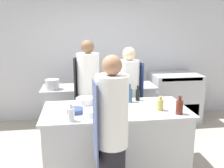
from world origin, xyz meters
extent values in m
cube|color=silver|center=(0.00, 2.13, 1.40)|extent=(8.00, 0.06, 2.80)
cube|color=#B7BABC|center=(0.00, 0.00, 0.43)|extent=(1.82, 0.87, 0.86)
cube|color=#B7BABC|center=(0.00, 0.00, 0.88)|extent=(1.90, 0.91, 0.04)
cube|color=#B7BABC|center=(-0.10, 1.26, 0.43)|extent=(1.94, 0.56, 0.86)
cube|color=#B7BABC|center=(-0.10, 1.26, 0.88)|extent=(2.02, 0.59, 0.04)
cube|color=#B7BABC|center=(1.50, 1.71, 0.50)|extent=(0.96, 0.74, 0.99)
cube|color=black|center=(1.50, 1.34, 0.27)|extent=(0.77, 0.01, 0.35)
cube|color=black|center=(1.50, 1.34, 0.95)|extent=(0.81, 0.01, 0.06)
cylinder|color=white|center=(-0.16, -0.77, 1.14)|extent=(0.33, 0.33, 0.72)
cube|color=#4C567F|center=(-0.33, -0.78, 1.04)|extent=(0.03, 0.31, 0.83)
sphere|color=#9E7051|center=(-0.16, -0.77, 1.60)|extent=(0.19, 0.19, 0.19)
cylinder|color=black|center=(0.33, 0.79, 0.37)|extent=(0.29, 0.29, 0.75)
cylinder|color=white|center=(0.33, 0.79, 1.09)|extent=(0.34, 0.34, 0.67)
cube|color=navy|center=(0.50, 0.84, 0.99)|extent=(0.11, 0.32, 0.78)
sphere|color=beige|center=(0.33, 0.79, 1.53)|extent=(0.21, 0.21, 0.21)
cylinder|color=black|center=(-0.32, 0.67, 0.40)|extent=(0.29, 0.29, 0.81)
cylinder|color=white|center=(-0.32, 0.67, 1.18)|extent=(0.34, 0.34, 0.75)
cube|color=#2D2D33|center=(-0.49, 0.72, 1.07)|extent=(0.10, 0.32, 0.85)
sphere|color=brown|center=(-0.32, 0.67, 1.65)|extent=(0.20, 0.20, 0.20)
cylinder|color=#5B2319|center=(0.74, -0.31, 0.98)|extent=(0.09, 0.09, 0.17)
cylinder|color=#5B2319|center=(0.74, -0.31, 1.10)|extent=(0.04, 0.04, 0.07)
cylinder|color=black|center=(0.37, 0.31, 0.98)|extent=(0.06, 0.06, 0.16)
cylinder|color=black|center=(0.37, 0.31, 1.09)|extent=(0.03, 0.03, 0.06)
cylinder|color=#2D5175|center=(0.24, 0.26, 0.99)|extent=(0.08, 0.08, 0.19)
cylinder|color=#2D5175|center=(0.24, 0.26, 1.12)|extent=(0.04, 0.04, 0.07)
cylinder|color=silver|center=(-0.57, -0.36, 0.97)|extent=(0.08, 0.08, 0.15)
cylinder|color=silver|center=(-0.57, -0.36, 1.08)|extent=(0.04, 0.04, 0.06)
cylinder|color=#B2A84C|center=(0.55, -0.14, 0.97)|extent=(0.09, 0.09, 0.14)
cylinder|color=#B2A84C|center=(0.55, -0.14, 1.06)|extent=(0.04, 0.04, 0.05)
cylinder|color=#19471E|center=(-0.13, 0.16, 1.01)|extent=(0.07, 0.07, 0.23)
cylinder|color=#19471E|center=(-0.13, 0.16, 1.17)|extent=(0.03, 0.03, 0.09)
cylinder|color=white|center=(-0.39, 0.26, 0.94)|extent=(0.25, 0.25, 0.09)
cylinder|color=white|center=(-0.32, -0.22, 0.93)|extent=(0.22, 0.22, 0.07)
cylinder|color=navy|center=(-0.52, -0.09, 0.93)|extent=(0.21, 0.21, 0.06)
cylinder|color=#B2382D|center=(-0.17, -0.15, 0.94)|extent=(0.08, 0.08, 0.09)
cylinder|color=#B7BABC|center=(-0.91, 1.15, 0.98)|extent=(0.23, 0.23, 0.17)
camera|label=1|loc=(-0.48, -3.07, 1.97)|focal=40.00mm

